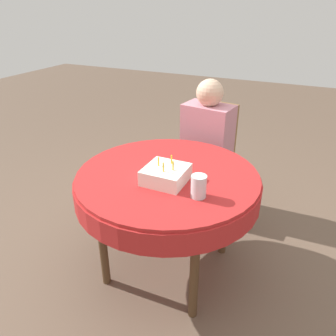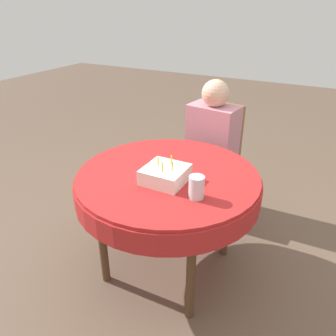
% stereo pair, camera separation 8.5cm
% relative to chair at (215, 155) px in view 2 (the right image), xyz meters
% --- Properties ---
extents(ground_plane, '(12.00, 12.00, 0.00)m').
position_rel_chair_xyz_m(ground_plane, '(0.01, -0.84, -0.47)').
color(ground_plane, brown).
extents(dining_table, '(1.07, 1.07, 0.70)m').
position_rel_chair_xyz_m(dining_table, '(0.01, -0.84, 0.15)').
color(dining_table, '#B22323').
rests_on(dining_table, ground_plane).
extents(chair, '(0.42, 0.42, 0.88)m').
position_rel_chair_xyz_m(chair, '(0.00, 0.00, 0.00)').
color(chair, brown).
rests_on(chair, ground_plane).
extents(person, '(0.40, 0.35, 1.09)m').
position_rel_chair_xyz_m(person, '(-0.01, -0.09, 0.19)').
color(person, '#DBB293').
rests_on(person, ground_plane).
extents(birthday_cake, '(0.22, 0.22, 0.13)m').
position_rel_chair_xyz_m(birthday_cake, '(0.04, -0.93, 0.28)').
color(birthday_cake, white).
rests_on(birthday_cake, dining_table).
extents(drinking_glass, '(0.08, 0.08, 0.12)m').
position_rel_chair_xyz_m(drinking_glass, '(0.26, -1.01, 0.29)').
color(drinking_glass, silver).
rests_on(drinking_glass, dining_table).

